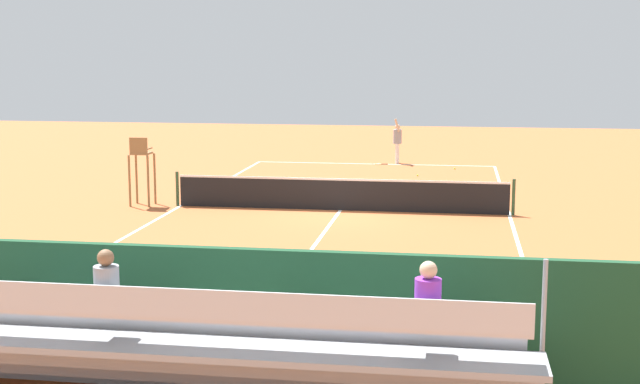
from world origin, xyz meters
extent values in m
plane|color=#BC6033|center=(0.00, 0.00, 0.00)|extent=(60.00, 60.00, 0.00)
cube|color=white|center=(0.00, -11.00, 0.00)|extent=(10.00, 0.10, 0.01)
cube|color=white|center=(0.00, 11.00, 0.00)|extent=(10.00, 0.10, 0.01)
cube|color=white|center=(-5.00, 0.00, 0.00)|extent=(0.10, 22.00, 0.01)
cube|color=white|center=(5.00, 0.00, 0.00)|extent=(0.10, 22.00, 0.01)
cube|color=white|center=(0.00, -6.05, 0.00)|extent=(7.50, 0.10, 0.01)
cube|color=white|center=(0.00, 6.05, 0.00)|extent=(7.50, 0.10, 0.01)
cube|color=white|center=(0.00, 0.00, 0.00)|extent=(0.10, 12.10, 0.01)
cube|color=white|center=(0.00, -11.00, 0.00)|extent=(0.10, 0.30, 0.01)
cube|color=black|center=(0.00, 0.00, 0.46)|extent=(10.00, 0.02, 0.91)
cube|color=white|center=(0.00, 0.00, 0.94)|extent=(10.00, 0.04, 0.06)
cylinder|color=#2D5133|center=(-5.10, 0.00, 0.54)|extent=(0.10, 0.10, 1.07)
cylinder|color=#2D5133|center=(5.10, 0.00, 0.54)|extent=(0.10, 0.10, 1.07)
cube|color=#1E4C2D|center=(0.00, 14.00, 1.00)|extent=(18.00, 0.16, 2.00)
cube|color=#9EA0A5|center=(0.00, 14.35, 0.23)|extent=(9.00, 0.10, 0.45)
cube|color=#9EA0A5|center=(0.00, 14.70, 0.41)|extent=(9.00, 0.80, 0.08)
cube|color=#9EA0A5|center=(0.00, 14.32, 0.23)|extent=(9.00, 0.04, 0.45)
cube|color=silver|center=(0.00, 14.80, 0.83)|extent=(8.60, 0.36, 0.04)
cube|color=silver|center=(0.00, 14.98, 1.03)|extent=(8.60, 0.03, 0.36)
cube|color=#9EA0A5|center=(0.00, 15.50, 0.86)|extent=(9.00, 0.80, 0.08)
cube|color=#9EA0A5|center=(0.00, 15.12, 0.68)|extent=(9.00, 0.04, 0.45)
cube|color=silver|center=(0.00, 15.60, 1.28)|extent=(8.60, 0.36, 0.04)
cube|color=silver|center=(0.00, 15.78, 1.48)|extent=(8.60, 0.03, 0.36)
cube|color=#9EA0A5|center=(0.00, 16.30, 1.31)|extent=(9.00, 0.80, 0.08)
cube|color=#9EA0A5|center=(0.00, 15.92, 1.12)|extent=(9.00, 0.04, 0.45)
cube|color=silver|center=(0.00, 16.40, 1.73)|extent=(8.60, 0.36, 0.04)
cube|color=silver|center=(0.00, 16.58, 1.93)|extent=(8.60, 0.03, 0.36)
cylinder|color=#9EA0A5|center=(-4.50, 15.50, 1.18)|extent=(0.06, 0.06, 2.35)
cube|color=#2D2D33|center=(-3.15, 16.23, 1.77)|extent=(0.32, 0.40, 0.12)
cylinder|color=purple|center=(-3.15, 16.35, 2.06)|extent=(0.30, 0.30, 0.45)
sphere|color=beige|center=(-3.15, 16.35, 2.38)|extent=(0.20, 0.20, 0.20)
cube|color=#2D2D33|center=(-1.11, 14.63, 0.87)|extent=(0.32, 0.40, 0.12)
cylinder|color=white|center=(-1.11, 14.75, 1.16)|extent=(0.30, 0.30, 0.45)
sphere|color=beige|center=(-1.11, 14.75, 1.48)|extent=(0.20, 0.20, 0.20)
cube|color=#2D2D33|center=(1.57, 14.63, 0.87)|extent=(0.32, 0.40, 0.12)
cylinder|color=blue|center=(1.57, 14.75, 1.16)|extent=(0.30, 0.30, 0.45)
sphere|color=tan|center=(1.57, 14.75, 1.48)|extent=(0.20, 0.20, 0.20)
cube|color=#2D2D33|center=(0.97, 14.63, 0.87)|extent=(0.32, 0.40, 0.12)
cylinder|color=white|center=(0.97, 14.75, 1.16)|extent=(0.30, 0.30, 0.45)
sphere|color=tan|center=(0.97, 14.75, 1.48)|extent=(0.20, 0.20, 0.20)
cube|color=#2D2D33|center=(-3.41, 14.63, 0.87)|extent=(0.32, 0.40, 0.12)
cylinder|color=black|center=(-3.41, 14.75, 1.16)|extent=(0.30, 0.30, 0.45)
sphere|color=#8C6647|center=(-3.41, 14.75, 1.48)|extent=(0.20, 0.20, 0.20)
cube|color=#2D2D33|center=(0.62, 16.23, 1.77)|extent=(0.32, 0.40, 0.12)
cylinder|color=#9399A3|center=(0.62, 16.35, 2.06)|extent=(0.30, 0.30, 0.45)
sphere|color=#8C6647|center=(0.62, 16.35, 2.38)|extent=(0.20, 0.20, 0.20)
cylinder|color=olive|center=(5.90, -0.23, 0.80)|extent=(0.07, 0.07, 1.60)
cylinder|color=olive|center=(6.50, -0.23, 0.80)|extent=(0.07, 0.07, 1.60)
cylinder|color=olive|center=(5.90, 0.37, 0.80)|extent=(0.07, 0.07, 1.60)
cylinder|color=olive|center=(6.50, 0.37, 0.80)|extent=(0.07, 0.07, 1.60)
cube|color=olive|center=(6.20, 0.07, 1.63)|extent=(0.56, 0.56, 0.06)
cube|color=olive|center=(6.20, 0.31, 1.90)|extent=(0.56, 0.06, 0.48)
cube|color=olive|center=(5.94, 0.07, 1.78)|extent=(0.04, 0.48, 0.04)
cube|color=olive|center=(6.46, 0.07, 1.78)|extent=(0.04, 0.48, 0.04)
cube|color=#33383D|center=(-2.52, 13.20, 0.45)|extent=(1.80, 0.40, 0.05)
cylinder|color=#33383D|center=(-3.27, 13.20, 0.23)|extent=(0.06, 0.06, 0.45)
cylinder|color=#33383D|center=(-1.77, 13.20, 0.23)|extent=(0.06, 0.06, 0.45)
cube|color=#33383D|center=(-2.52, 13.38, 0.75)|extent=(1.80, 0.04, 0.36)
cube|color=#B22D2D|center=(-0.68, 13.40, 0.18)|extent=(0.90, 0.36, 0.36)
cylinder|color=white|center=(-0.93, -11.47, 0.42)|extent=(0.14, 0.14, 0.85)
cylinder|color=white|center=(-0.92, -11.25, 0.42)|extent=(0.14, 0.14, 0.85)
cylinder|color=#9399A3|center=(-0.93, -11.36, 1.15)|extent=(0.37, 0.37, 0.60)
sphere|color=beige|center=(-0.93, -11.36, 1.56)|extent=(0.22, 0.22, 0.22)
cylinder|color=beige|center=(-0.92, -11.15, 1.65)|extent=(0.25, 0.10, 0.55)
cylinder|color=beige|center=(-0.93, -11.58, 1.18)|extent=(0.09, 0.09, 0.50)
cylinder|color=black|center=(-0.43, -10.94, 0.01)|extent=(0.28, 0.05, 0.03)
torus|color=#D8CC4C|center=(-0.16, -10.92, 0.01)|extent=(0.32, 0.32, 0.02)
cylinder|color=white|center=(-0.16, -10.92, 0.01)|extent=(0.25, 0.25, 0.00)
sphere|color=#CCDB33|center=(-3.37, -9.83, 0.03)|extent=(0.07, 0.07, 0.07)
sphere|color=#CCDB33|center=(-1.97, -7.66, 0.03)|extent=(0.07, 0.07, 0.07)
camera|label=1|loc=(-3.43, 25.92, 4.80)|focal=49.47mm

